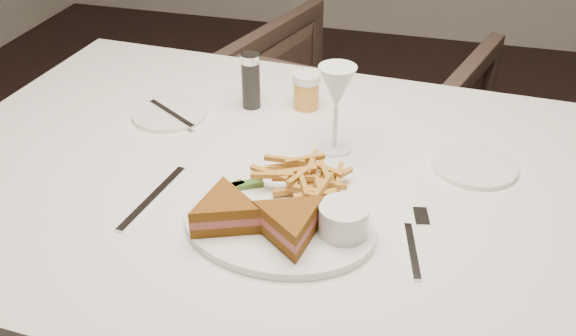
# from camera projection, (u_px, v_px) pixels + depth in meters

# --- Properties ---
(table) EXTENTS (1.49, 1.03, 0.75)m
(table) POSITION_uv_depth(u_px,v_px,m) (294.00, 320.00, 1.39)
(table) COLOR silver
(table) RESTS_ON ground
(chair_far) EXTENTS (0.87, 0.84, 0.74)m
(chair_far) POSITION_uv_depth(u_px,v_px,m) (353.00, 126.00, 2.12)
(chair_far) COLOR #423028
(chair_far) RESTS_ON ground
(table_setting) EXTENTS (0.80, 0.62, 0.18)m
(table_setting) POSITION_uv_depth(u_px,v_px,m) (295.00, 175.00, 1.12)
(table_setting) COLOR white
(table_setting) RESTS_ON table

